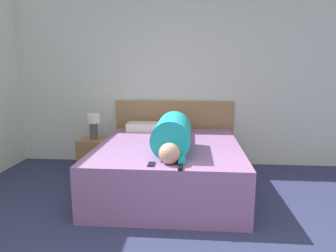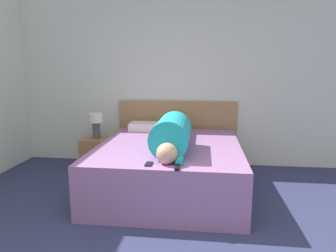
{
  "view_description": "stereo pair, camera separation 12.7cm",
  "coord_description": "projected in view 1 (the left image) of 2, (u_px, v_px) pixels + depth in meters",
  "views": [
    {
      "loc": [
        0.23,
        -1.36,
        1.48
      ],
      "look_at": [
        -0.05,
        2.0,
        0.83
      ],
      "focal_mm": 32.0,
      "sensor_mm": 36.0,
      "label": 1
    },
    {
      "loc": [
        0.35,
        -1.35,
        1.48
      ],
      "look_at": [
        -0.05,
        2.0,
        0.83
      ],
      "focal_mm": 32.0,
      "sensor_mm": 36.0,
      "label": 2
    }
  ],
  "objects": [
    {
      "name": "headboard",
      "position": [
        174.0,
        133.0,
        4.66
      ],
      "size": [
        1.81,
        0.04,
        0.99
      ],
      "color": "#A37A51",
      "rests_on": "ground_plane"
    },
    {
      "name": "table_lamp",
      "position": [
        93.0,
        123.0,
        4.22
      ],
      "size": [
        0.2,
        0.2,
        0.36
      ],
      "color": "#4C4C51",
      "rests_on": "nightstand"
    },
    {
      "name": "nightstand",
      "position": [
        95.0,
        155.0,
        4.31
      ],
      "size": [
        0.41,
        0.39,
        0.49
      ],
      "color": "olive",
      "rests_on": "ground_plane"
    },
    {
      "name": "person_lying",
      "position": [
        174.0,
        133.0,
        3.45
      ],
      "size": [
        0.4,
        1.77,
        0.4
      ],
      "color": "tan",
      "rests_on": "bed"
    },
    {
      "name": "tv_remote",
      "position": [
        180.0,
        167.0,
        2.74
      ],
      "size": [
        0.04,
        0.15,
        0.02
      ],
      "color": "black",
      "rests_on": "bed"
    },
    {
      "name": "bed",
      "position": [
        169.0,
        167.0,
        3.68
      ],
      "size": [
        1.69,
        1.91,
        0.58
      ],
      "color": "#936699",
      "rests_on": "ground_plane"
    },
    {
      "name": "pillow_near_headboard",
      "position": [
        146.0,
        127.0,
        4.38
      ],
      "size": [
        0.56,
        0.29,
        0.12
      ],
      "color": "silver",
      "rests_on": "bed"
    },
    {
      "name": "cell_phone",
      "position": [
        151.0,
        164.0,
        2.84
      ],
      "size": [
        0.06,
        0.13,
        0.01
      ],
      "color": "black",
      "rests_on": "bed"
    },
    {
      "name": "wall_back",
      "position": [
        178.0,
        80.0,
        4.58
      ],
      "size": [
        6.22,
        0.06,
        2.6
      ],
      "color": "silver",
      "rests_on": "ground_plane"
    }
  ]
}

